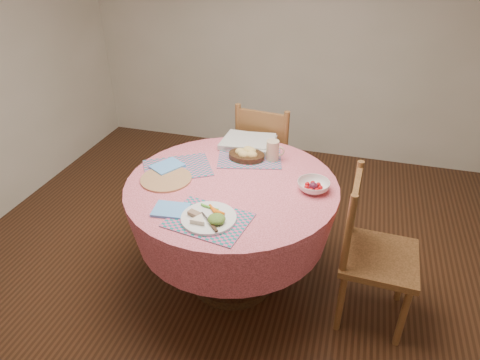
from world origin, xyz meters
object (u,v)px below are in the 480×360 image
object	(u,v)px
wicker_trivet	(166,179)
dining_table	(232,211)
dinner_plate	(210,217)
chair_back	(267,158)
bread_bowl	(247,154)
fruit_bowl	(313,186)
latte_mug	(273,150)
chair_right	(371,250)

from	to	relation	value
wicker_trivet	dining_table	bearing A→B (deg)	10.19
dinner_plate	wicker_trivet	bearing A→B (deg)	140.91
chair_back	dinner_plate	bearing A→B (deg)	95.31
dining_table	bread_bowl	xyz separation A→B (m)	(0.01, 0.31, 0.23)
dining_table	bread_bowl	world-z (taller)	bread_bowl
wicker_trivet	fruit_bowl	bearing A→B (deg)	8.29
chair_back	latte_mug	world-z (taller)	chair_back
dining_table	bread_bowl	size ratio (longest dim) A/B	5.39
chair_back	fruit_bowl	xyz separation A→B (m)	(0.44, -0.77, 0.28)
chair_right	bread_bowl	bearing A→B (deg)	68.84
chair_right	fruit_bowl	distance (m)	0.48
chair_back	latte_mug	distance (m)	0.60
chair_right	dinner_plate	world-z (taller)	chair_right
dinner_plate	bread_bowl	size ratio (longest dim) A/B	1.23
latte_mug	wicker_trivet	bearing A→B (deg)	-143.47
dinner_plate	fruit_bowl	world-z (taller)	dinner_plate
dining_table	chair_right	world-z (taller)	chair_right
chair_right	fruit_bowl	size ratio (longest dim) A/B	4.77
fruit_bowl	chair_right	bearing A→B (deg)	-16.33
bread_bowl	fruit_bowl	bearing A→B (deg)	-28.95
dining_table	wicker_trivet	size ratio (longest dim) A/B	4.13
chair_back	latte_mug	size ratio (longest dim) A/B	7.41
chair_back	dining_table	bearing A→B (deg)	94.82
bread_bowl	latte_mug	size ratio (longest dim) A/B	1.79
latte_mug	dinner_plate	bearing A→B (deg)	-103.28
latte_mug	fruit_bowl	size ratio (longest dim) A/B	0.66
latte_mug	fruit_bowl	bearing A→B (deg)	-43.95
dining_table	latte_mug	size ratio (longest dim) A/B	9.65
chair_back	dinner_plate	size ratio (longest dim) A/B	3.36
chair_back	bread_bowl	xyz separation A→B (m)	(-0.02, -0.52, 0.29)
fruit_bowl	wicker_trivet	bearing A→B (deg)	-171.71
wicker_trivet	dinner_plate	distance (m)	0.49
latte_mug	chair_back	bearing A→B (deg)	106.45
chair_right	wicker_trivet	size ratio (longest dim) A/B	3.10
chair_right	dining_table	bearing A→B (deg)	88.96
fruit_bowl	latte_mug	bearing A→B (deg)	136.05
fruit_bowl	bread_bowl	bearing A→B (deg)	151.05
chair_back	bread_bowl	size ratio (longest dim) A/B	4.14
chair_right	chair_back	size ratio (longest dim) A/B	0.98
dining_table	dinner_plate	xyz separation A→B (m)	(-0.00, -0.38, 0.22)
dinner_plate	bread_bowl	world-z (taller)	bread_bowl
chair_right	latte_mug	bearing A→B (deg)	61.76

